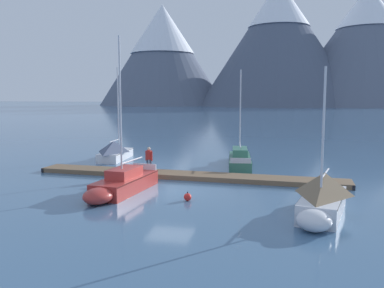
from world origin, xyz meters
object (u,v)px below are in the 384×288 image
(sailboat_mid_dock_port, at_px, (240,158))
(sailboat_second_berth, at_px, (121,184))
(person_on_dock, at_px, (149,158))
(mooring_buoy_channel_marker, at_px, (188,197))
(sailboat_nearest_berth, at_px, (116,150))
(sailboat_mid_dock_starboard, at_px, (323,196))

(sailboat_mid_dock_port, bearing_deg, sailboat_second_berth, -117.89)
(sailboat_second_berth, bearing_deg, sailboat_mid_dock_port, 62.11)
(person_on_dock, xyz_separation_m, mooring_buoy_channel_marker, (3.85, -5.54, -1.06))
(sailboat_mid_dock_port, height_order, person_on_dock, sailboat_mid_dock_port)
(sailboat_second_berth, height_order, mooring_buoy_channel_marker, sailboat_second_berth)
(sailboat_nearest_berth, xyz_separation_m, sailboat_mid_dock_port, (10.53, -0.66, -0.25))
(mooring_buoy_channel_marker, bearing_deg, sailboat_second_berth, 168.60)
(sailboat_second_berth, height_order, person_on_dock, sailboat_second_berth)
(sailboat_mid_dock_starboard, bearing_deg, sailboat_mid_dock_port, 111.14)
(sailboat_nearest_berth, height_order, sailboat_second_berth, sailboat_second_berth)
(sailboat_nearest_berth, distance_m, mooring_buoy_channel_marker, 14.91)
(person_on_dock, distance_m, mooring_buoy_channel_marker, 6.83)
(sailboat_second_berth, xyz_separation_m, sailboat_mid_dock_port, (5.56, 10.51, -0.02))
(sailboat_nearest_berth, height_order, sailboat_mid_dock_port, sailboat_nearest_berth)
(sailboat_second_berth, xyz_separation_m, mooring_buoy_channel_marker, (3.92, -0.79, -0.35))
(sailboat_nearest_berth, relative_size, person_on_dock, 4.60)
(sailboat_nearest_berth, distance_m, sailboat_mid_dock_port, 10.56)
(sailboat_mid_dock_starboard, distance_m, person_on_dock, 12.33)
(sailboat_mid_dock_port, relative_size, person_on_dock, 4.58)
(person_on_dock, bearing_deg, sailboat_second_berth, -90.77)
(sailboat_nearest_berth, xyz_separation_m, person_on_dock, (5.03, -6.42, 0.48))
(sailboat_second_berth, relative_size, mooring_buoy_channel_marker, 17.78)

